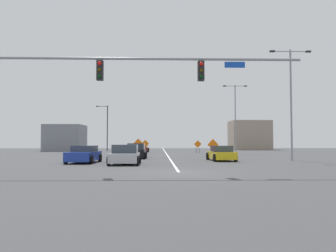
{
  "coord_description": "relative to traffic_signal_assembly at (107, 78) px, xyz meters",
  "views": [
    {
      "loc": [
        -1.08,
        -17.98,
        1.6
      ],
      "look_at": [
        0.34,
        32.4,
        3.97
      ],
      "focal_mm": 36.41,
      "sensor_mm": 36.0,
      "label": 1
    }
  ],
  "objects": [
    {
      "name": "street_lamp_far_left",
      "position": [
        -6.64,
        43.41,
        -0.46
      ],
      "size": [
        2.14,
        0.24,
        8.17
      ],
      "color": "black",
      "rests_on": "ground"
    },
    {
      "name": "ground",
      "position": [
        3.8,
        0.01,
        -4.98
      ],
      "size": [
        140.17,
        140.17,
        0.0
      ],
      "primitive_type": "plane",
      "color": "#444447"
    },
    {
      "name": "road_centre_stripe",
      "position": [
        3.8,
        38.95,
        -4.98
      ],
      "size": [
        0.16,
        77.87,
        0.01
      ],
      "color": "white",
      "rests_on": "ground"
    },
    {
      "name": "street_lamp_near_right",
      "position": [
        13.82,
        30.72,
        0.72
      ],
      "size": [
        3.48,
        0.24,
        9.86
      ],
      "color": "gray",
      "rests_on": "ground"
    },
    {
      "name": "car_black_near",
      "position": [
        0.54,
        15.55,
        -4.32
      ],
      "size": [
        2.04,
        3.97,
        1.46
      ],
      "color": "black",
      "rests_on": "ground"
    },
    {
      "name": "traffic_signal_assembly",
      "position": [
        0.0,
        0.0,
        0.0
      ],
      "size": [
        16.23,
        0.44,
        6.4
      ],
      "color": "gray",
      "rests_on": "ground"
    },
    {
      "name": "car_silver_distant",
      "position": [
        0.33,
        6.58,
        -4.34
      ],
      "size": [
        2.15,
        3.86,
        1.4
      ],
      "color": "#B7BABF",
      "rests_on": "ground"
    },
    {
      "name": "car_blue_mid",
      "position": [
        -3.02,
        8.51,
        -4.36
      ],
      "size": [
        2.21,
        4.39,
        1.32
      ],
      "color": "#1E389E",
      "rests_on": "ground"
    },
    {
      "name": "roadside_building_west",
      "position": [
        -13.97,
        43.47,
        -2.66
      ],
      "size": [
        6.45,
        6.61,
        4.65
      ],
      "color": "gray",
      "rests_on": "ground"
    },
    {
      "name": "construction_sign_median_far",
      "position": [
        8.5,
        31.96,
        -3.82
      ],
      "size": [
        1.11,
        0.09,
        1.84
      ],
      "color": "orange",
      "rests_on": "ground"
    },
    {
      "name": "construction_sign_left_lane",
      "position": [
        0.21,
        24.41,
        -3.68
      ],
      "size": [
        1.21,
        0.1,
        2.03
      ],
      "color": "orange",
      "rests_on": "ground"
    },
    {
      "name": "construction_sign_left_shoulder",
      "position": [
        8.39,
        17.26,
        -3.77
      ],
      "size": [
        1.17,
        0.14,
        1.91
      ],
      "color": "orange",
      "rests_on": "ground"
    },
    {
      "name": "car_yellow_passing",
      "position": [
        8.08,
        11.01,
        -4.39
      ],
      "size": [
        2.11,
        4.28,
        1.29
      ],
      "color": "gold",
      "rests_on": "ground"
    },
    {
      "name": "roadside_building_east",
      "position": [
        21.85,
        53.06,
        -1.97
      ],
      "size": [
        7.93,
        6.46,
        6.03
      ],
      "color": "gray",
      "rests_on": "ground"
    },
    {
      "name": "street_lamp_mid_right",
      "position": [
        14.24,
        11.12,
        0.63
      ],
      "size": [
        3.62,
        0.24,
        9.66
      ],
      "color": "gray",
      "rests_on": "ground"
    },
    {
      "name": "construction_sign_right_shoulder",
      "position": [
        0.77,
        32.47,
        -3.76
      ],
      "size": [
        1.14,
        0.08,
        1.92
      ],
      "color": "orange",
      "rests_on": "ground"
    },
    {
      "name": "car_red_far",
      "position": [
        0.06,
        36.1,
        -4.41
      ],
      "size": [
        2.31,
        4.53,
        1.19
      ],
      "color": "red",
      "rests_on": "ground"
    }
  ]
}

